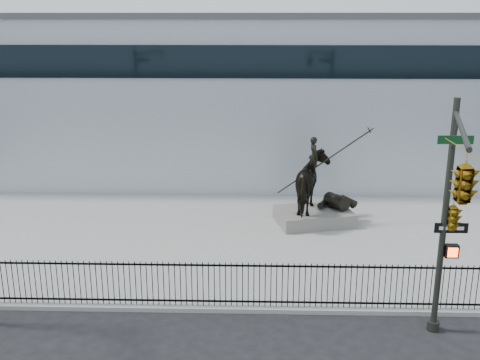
{
  "coord_description": "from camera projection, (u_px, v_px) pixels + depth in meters",
  "views": [
    {
      "loc": [
        1.62,
        -14.94,
        9.02
      ],
      "look_at": [
        1.02,
        6.0,
        2.99
      ],
      "focal_mm": 42.0,
      "sensor_mm": 36.0,
      "label": 1
    }
  ],
  "objects": [
    {
      "name": "statue_plinth",
      "position": [
        314.0,
        217.0,
        25.24
      ],
      "size": [
        3.67,
        2.92,
        0.61
      ],
      "primitive_type": "cube",
      "rotation": [
        0.0,
        0.0,
        0.23
      ],
      "color": "#63615B",
      "rests_on": "plaza"
    },
    {
      "name": "traffic_signal_right",
      "position": [
        457.0,
        199.0,
        13.45
      ],
      "size": [
        2.17,
        6.86,
        7.0
      ],
      "color": "#262823",
      "rests_on": "ground"
    },
    {
      "name": "picket_fence",
      "position": [
        204.0,
        284.0,
        17.85
      ],
      "size": [
        22.1,
        0.1,
        1.5
      ],
      "color": "black",
      "rests_on": "plaza"
    },
    {
      "name": "ground",
      "position": [
        200.0,
        330.0,
        16.9
      ],
      "size": [
        120.0,
        120.0,
        0.0
      ],
      "primitive_type": "plane",
      "color": "black",
      "rests_on": "ground"
    },
    {
      "name": "equestrian_statue",
      "position": [
        316.0,
        183.0,
        24.82
      ],
      "size": [
        4.06,
        3.01,
        3.53
      ],
      "rotation": [
        0.0,
        0.0,
        0.23
      ],
      "color": "black",
      "rests_on": "statue_plinth"
    },
    {
      "name": "plaza",
      "position": [
        216.0,
        240.0,
        23.6
      ],
      "size": [
        30.0,
        12.0,
        0.15
      ],
      "primitive_type": "cube",
      "color": "gray",
      "rests_on": "ground"
    },
    {
      "name": "building",
      "position": [
        230.0,
        94.0,
        34.86
      ],
      "size": [
        44.0,
        14.0,
        9.0
      ],
      "primitive_type": "cube",
      "color": "#B2BAC2",
      "rests_on": "ground"
    }
  ]
}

